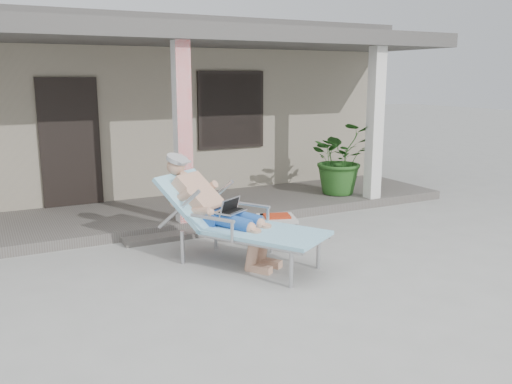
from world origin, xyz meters
TOP-DOWN VIEW (x-y plane):
  - ground at (0.00, 0.00)m, footprint 60.00×60.00m
  - house at (0.00, 6.50)m, footprint 10.40×5.40m
  - porch_deck at (0.00, 3.00)m, footprint 10.00×2.00m
  - porch_overhang at (0.00, 2.95)m, footprint 10.00×2.30m
  - porch_step at (0.00, 1.85)m, footprint 2.00×0.30m
  - lounger at (-0.00, 0.60)m, footprint 1.79×2.19m
  - side_table at (0.84, 0.86)m, footprint 0.62×0.62m
  - potted_palm at (3.22, 2.71)m, footprint 1.40×1.28m

SIDE VIEW (x-z plane):
  - ground at x=0.00m, z-range 0.00..0.00m
  - porch_step at x=0.00m, z-range 0.00..0.07m
  - porch_deck at x=0.00m, z-range 0.00..0.15m
  - side_table at x=0.84m, z-range 0.15..0.59m
  - potted_palm at x=3.22m, z-range 0.15..1.47m
  - lounger at x=0.00m, z-range 0.16..1.57m
  - house at x=0.00m, z-range 0.02..3.32m
  - porch_overhang at x=0.00m, z-range 1.36..4.21m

